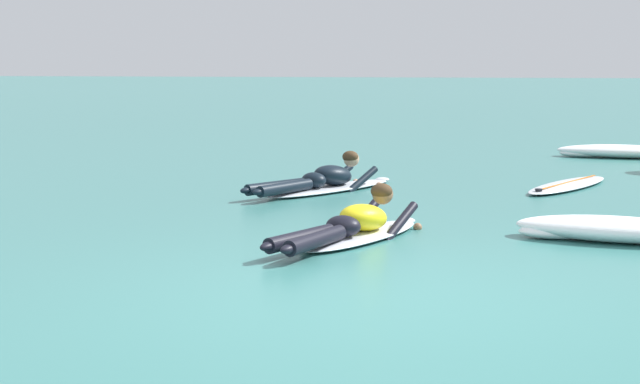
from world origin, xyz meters
TOP-DOWN VIEW (x-y plane):
  - ground_plane at (0.00, 10.00)m, footprint 120.00×120.00m
  - surfer_near at (-0.39, 2.05)m, footprint 1.39×2.39m
  - surfer_far at (-1.15, 5.32)m, footprint 1.79×2.42m
  - drifting_surfboard at (1.97, 6.19)m, footprint 1.50×2.20m
  - whitewater_front at (3.25, 10.26)m, footprint 2.19×0.94m
  - whitewater_back at (2.06, 2.39)m, footprint 1.96×1.00m

SIDE VIEW (x-z plane):
  - ground_plane at x=0.00m, z-range 0.00..0.00m
  - drifting_surfboard at x=1.97m, z-range -0.05..0.11m
  - whitewater_front at x=3.25m, z-range -0.01..0.22m
  - whitewater_back at x=2.06m, z-range -0.01..0.23m
  - surfer_far at x=-1.15m, z-range -0.13..0.41m
  - surfer_near at x=-0.39m, z-range -0.13..0.42m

